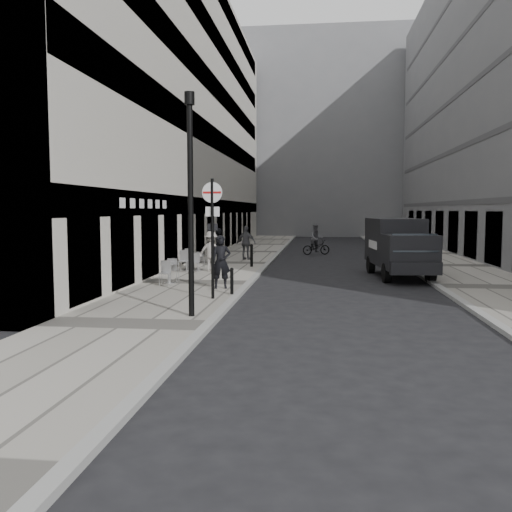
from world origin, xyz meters
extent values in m
plane|color=black|center=(0.00, 0.00, 0.00)|extent=(120.00, 120.00, 0.00)
cube|color=#A29C92|center=(-2.00, 18.00, 0.06)|extent=(4.00, 60.00, 0.12)
cube|color=#A29C92|center=(9.00, 18.00, 0.06)|extent=(4.00, 60.00, 0.12)
cube|color=#BAB5AA|center=(-6.00, 24.50, 9.00)|extent=(4.00, 45.00, 18.00)
cube|color=slate|center=(1.50, 56.00, 11.00)|extent=(24.00, 16.00, 22.00)
imported|color=black|center=(-0.74, 8.74, 1.05)|extent=(0.77, 0.60, 1.86)
cylinder|color=black|center=(-0.60, 6.56, 1.97)|extent=(0.09, 0.09, 3.69)
cylinder|color=white|center=(-0.60, 6.56, 3.39)|extent=(0.63, 0.11, 0.63)
cube|color=#B21414|center=(-0.60, 6.54, 3.39)|extent=(0.58, 0.08, 0.06)
cube|color=white|center=(-0.60, 6.59, 2.81)|extent=(0.44, 0.08, 0.30)
cylinder|color=black|center=(-0.60, 3.76, 2.86)|extent=(0.15, 0.15, 5.49)
cylinder|color=black|center=(-0.60, 3.76, 5.65)|extent=(0.26, 0.26, 0.32)
cylinder|color=black|center=(-0.15, 7.46, 0.53)|extent=(0.11, 0.11, 0.81)
cylinder|color=black|center=(-0.60, 16.10, 0.63)|extent=(0.14, 0.14, 1.02)
cylinder|color=black|center=(5.30, 11.78, 0.39)|extent=(0.35, 0.80, 0.78)
cylinder|color=black|center=(7.01, 11.95, 0.39)|extent=(0.35, 0.80, 0.78)
cylinder|color=black|center=(4.99, 15.09, 0.39)|extent=(0.35, 0.80, 0.78)
cylinder|color=black|center=(6.70, 15.25, 0.39)|extent=(0.35, 0.80, 0.78)
cube|color=black|center=(5.92, 14.39, 1.51)|extent=(2.28, 3.68, 1.95)
cube|color=black|center=(6.17, 11.77, 1.22)|extent=(2.11, 1.93, 1.37)
cube|color=#1E2328|center=(6.23, 11.04, 1.61)|extent=(1.73, 0.50, 0.72)
imported|color=black|center=(2.44, 24.95, 0.48)|extent=(1.92, 1.29, 0.95)
imported|color=#58575C|center=(2.44, 24.95, 1.06)|extent=(1.07, 0.97, 1.80)
imported|color=#595A5E|center=(-1.36, 19.78, 1.05)|extent=(1.17, 0.72, 1.86)
imported|color=gray|center=(-2.15, 13.93, 1.01)|extent=(1.16, 0.67, 1.79)
imported|color=black|center=(-3.60, 23.43, 0.93)|extent=(0.93, 0.81, 1.61)
cylinder|color=silver|center=(-3.30, 14.08, 0.14)|extent=(0.47, 0.47, 0.03)
cylinder|color=silver|center=(-3.30, 14.08, 0.52)|extent=(0.06, 0.06, 0.79)
cylinder|color=silver|center=(-3.30, 14.08, 0.92)|extent=(0.75, 0.75, 0.03)
cylinder|color=silver|center=(-2.90, 9.79, 0.13)|extent=(0.44, 0.44, 0.03)
cylinder|color=silver|center=(-2.90, 9.79, 0.50)|extent=(0.06, 0.06, 0.73)
cylinder|color=silver|center=(-2.90, 9.79, 0.86)|extent=(0.69, 0.69, 0.03)
cylinder|color=#BEBDC0|center=(-2.80, 14.13, 0.13)|extent=(0.40, 0.40, 0.03)
cylinder|color=#BEBDC0|center=(-2.80, 14.13, 0.46)|extent=(0.05, 0.05, 0.67)
cylinder|color=#BEBDC0|center=(-2.80, 14.13, 0.80)|extent=(0.63, 0.63, 0.03)
camera|label=1|loc=(2.69, -9.79, 2.86)|focal=38.00mm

